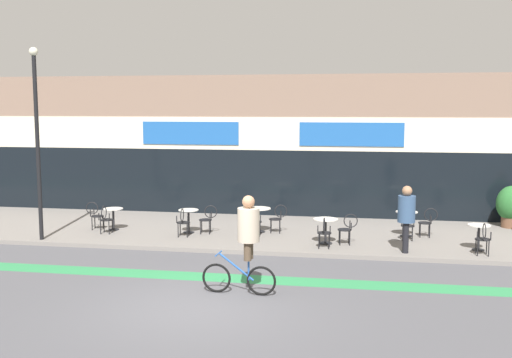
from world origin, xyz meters
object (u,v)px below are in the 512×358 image
at_px(planter_pot, 512,206).
at_px(bistro_table_1, 189,216).
at_px(cafe_chair_2_side, 278,217).
at_px(cafe_chair_4_near, 408,224).
at_px(cafe_chair_1_side, 208,217).
at_px(pedestrian_far_end, 406,213).
at_px(bistro_table_4, 407,219).
at_px(cafe_chair_2_near, 255,220).
at_px(bistro_table_0, 113,215).
at_px(lamp_post, 37,131).
at_px(bistro_table_3, 326,226).
at_px(cafe_chair_0_side, 95,214).
at_px(bistro_table_5, 479,232).
at_px(cyclist_0, 247,235).
at_px(cafe_chair_4_side, 427,220).
at_px(cafe_chair_5_near, 483,237).
at_px(cafe_chair_1_near, 183,220).
at_px(bistro_table_2, 258,215).
at_px(cafe_chair_3_near, 324,231).
at_px(cafe_chair_0_near, 105,218).
at_px(cafe_chair_3_side, 347,227).

bearing_deg(planter_pot, bistro_table_1, -165.33).
height_order(cafe_chair_2_side, cafe_chair_4_near, same).
height_order(cafe_chair_1_side, cafe_chair_2_side, same).
bearing_deg(pedestrian_far_end, bistro_table_4, -90.62).
xyz_separation_m(cafe_chair_2_near, cafe_chair_4_near, (4.59, 0.19, 0.00)).
bearing_deg(bistro_table_0, lamp_post, -132.49).
relative_size(bistro_table_1, bistro_table_3, 1.01).
relative_size(bistro_table_1, cafe_chair_0_side, 0.83).
height_order(bistro_table_5, cafe_chair_0_side, cafe_chair_0_side).
bearing_deg(planter_pot, cafe_chair_2_side, -163.76).
height_order(bistro_table_0, cafe_chair_0_side, cafe_chair_0_side).
bearing_deg(bistro_table_1, cyclist_0, -61.82).
relative_size(planter_pot, lamp_post, 0.24).
xyz_separation_m(cafe_chair_1_side, cafe_chair_4_near, (6.13, 0.05, 0.00)).
height_order(cafe_chair_4_side, pedestrian_far_end, pedestrian_far_end).
height_order(cafe_chair_5_near, lamp_post, lamp_post).
bearing_deg(cafe_chair_1_near, bistro_table_3, -95.74).
height_order(bistro_table_0, bistro_table_2, bistro_table_2).
bearing_deg(pedestrian_far_end, lamp_post, 5.45).
relative_size(bistro_table_0, lamp_post, 0.12).
bearing_deg(cafe_chair_3_near, cafe_chair_1_side, 70.31).
relative_size(cafe_chair_1_near, cafe_chair_5_near, 1.00).
relative_size(bistro_table_2, bistro_table_4, 1.03).
distance_m(bistro_table_4, cafe_chair_0_near, 9.38).
distance_m(cafe_chair_0_side, lamp_post, 3.36).
height_order(planter_pot, pedestrian_far_end, pedestrian_far_end).
height_order(cafe_chair_3_side, lamp_post, lamp_post).
height_order(bistro_table_0, bistro_table_4, bistro_table_4).
distance_m(planter_pot, lamp_post, 15.23).
height_order(bistro_table_0, cafe_chair_2_side, cafe_chair_2_side).
relative_size(bistro_table_5, cafe_chair_3_near, 0.80).
relative_size(bistro_table_3, cafe_chair_2_near, 0.82).
relative_size(cafe_chair_2_side, cafe_chair_4_near, 1.00).
distance_m(cafe_chair_0_near, cafe_chair_4_side, 10.00).
distance_m(bistro_table_1, bistro_table_4, 6.79).
height_order(cafe_chair_2_near, pedestrian_far_end, pedestrian_far_end).
distance_m(cafe_chair_0_side, cafe_chair_5_near, 11.85).
relative_size(cafe_chair_0_side, cafe_chair_3_side, 1.00).
xyz_separation_m(cafe_chair_2_side, pedestrian_far_end, (3.81, -1.91, 0.58)).
bearing_deg(cafe_chair_4_near, cafe_chair_2_near, 96.10).
bearing_deg(bistro_table_4, cafe_chair_4_near, -90.45).
relative_size(bistro_table_1, cafe_chair_1_side, 0.83).
xyz_separation_m(cafe_chair_0_side, planter_pot, (13.43, 2.68, 0.21)).
xyz_separation_m(bistro_table_0, planter_pot, (12.80, 2.68, 0.23)).
height_order(bistro_table_3, cafe_chair_2_near, cafe_chair_2_near).
xyz_separation_m(cafe_chair_4_side, cafe_chair_5_near, (1.22, -2.15, 0.00)).
distance_m(cafe_chair_0_near, cyclist_0, 7.33).
xyz_separation_m(cafe_chair_1_side, cafe_chair_4_side, (6.76, 0.68, 0.00)).
height_order(bistro_table_0, cafe_chair_1_side, cafe_chair_1_side).
distance_m(bistro_table_0, bistro_table_4, 9.31).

